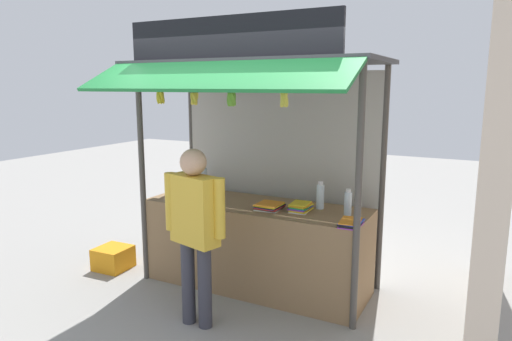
# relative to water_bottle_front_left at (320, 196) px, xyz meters

# --- Properties ---
(ground_plane) EXTENTS (20.00, 20.00, 0.00)m
(ground_plane) POSITION_rel_water_bottle_front_left_xyz_m (-0.63, -0.14, -1.00)
(ground_plane) COLOR gray
(stall_counter) EXTENTS (2.29, 0.77, 0.88)m
(stall_counter) POSITION_rel_water_bottle_front_left_xyz_m (-0.63, -0.14, -0.56)
(stall_counter) COLOR olive
(stall_counter) RESTS_ON ground
(stall_structure) EXTENTS (2.49, 1.63, 2.65)m
(stall_structure) POSITION_rel_water_bottle_front_left_xyz_m (-0.63, -0.02, 0.62)
(stall_structure) COLOR #4C4742
(stall_structure) RESTS_ON ground
(water_bottle_front_left) EXTENTS (0.08, 0.08, 0.27)m
(water_bottle_front_left) POSITION_rel_water_bottle_front_left_xyz_m (0.00, 0.00, 0.00)
(water_bottle_front_left) COLOR silver
(water_bottle_front_left) RESTS_ON stall_counter
(water_bottle_center) EXTENTS (0.09, 0.09, 0.32)m
(water_bottle_center) POSITION_rel_water_bottle_front_left_xyz_m (-1.40, 0.04, 0.02)
(water_bottle_center) COLOR silver
(water_bottle_center) RESTS_ON stall_counter
(water_bottle_far_left) EXTENTS (0.07, 0.07, 0.25)m
(water_bottle_far_left) POSITION_rel_water_bottle_front_left_xyz_m (0.30, -0.10, -0.01)
(water_bottle_far_left) COLOR silver
(water_bottle_far_left) RESTS_ON stall_counter
(magazine_stack_left) EXTENTS (0.19, 0.25, 0.08)m
(magazine_stack_left) POSITION_rel_water_bottle_front_left_xyz_m (-0.13, -0.17, -0.09)
(magazine_stack_left) COLOR white
(magazine_stack_left) RESTS_ON stall_counter
(magazine_stack_mid_right) EXTENTS (0.26, 0.28, 0.06)m
(magazine_stack_mid_right) POSITION_rel_water_bottle_front_left_xyz_m (-0.43, -0.25, -0.10)
(magazine_stack_mid_right) COLOR white
(magazine_stack_mid_right) RESTS_ON stall_counter
(magazine_stack_right) EXTENTS (0.20, 0.28, 0.05)m
(magazine_stack_right) POSITION_rel_water_bottle_front_left_xyz_m (0.42, -0.40, -0.10)
(magazine_stack_right) COLOR purple
(magazine_stack_right) RESTS_ON stall_counter
(banana_bunch_inner_left) EXTENTS (0.08, 0.08, 0.28)m
(banana_bunch_inner_left) POSITION_rel_water_bottle_front_left_xyz_m (-0.12, -0.63, 0.95)
(banana_bunch_inner_left) COLOR #332D23
(banana_bunch_inner_right) EXTENTS (0.10, 0.10, 0.29)m
(banana_bunch_inner_right) POSITION_rel_water_bottle_front_left_xyz_m (-0.63, -0.63, 0.95)
(banana_bunch_inner_right) COLOR #332D23
(banana_bunch_leftmost) EXTENTS (0.09, 0.09, 0.28)m
(banana_bunch_leftmost) POSITION_rel_water_bottle_front_left_xyz_m (-1.42, -0.63, 0.96)
(banana_bunch_leftmost) COLOR #332D23
(banana_bunch_rightmost) EXTENTS (0.09, 0.09, 0.28)m
(banana_bunch_rightmost) POSITION_rel_water_bottle_front_left_xyz_m (-1.02, -0.63, 0.95)
(banana_bunch_rightmost) COLOR #332D23
(vendor_person) EXTENTS (0.59, 0.29, 1.56)m
(vendor_person) POSITION_rel_water_bottle_front_left_xyz_m (-0.72, -1.09, -0.07)
(vendor_person) COLOR #383842
(vendor_person) RESTS_ON ground
(plastic_crate) EXTENTS (0.37, 0.37, 0.25)m
(plastic_crate) POSITION_rel_water_bottle_front_left_xyz_m (-2.29, -0.50, -0.88)
(plastic_crate) COLOR orange
(plastic_crate) RESTS_ON ground
(neighbour_wall) EXTENTS (0.20, 2.40, 3.40)m
(neighbour_wall) POSITION_rel_water_bottle_front_left_xyz_m (1.49, 0.16, 0.70)
(neighbour_wall) COLOR beige
(neighbour_wall) RESTS_ON ground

